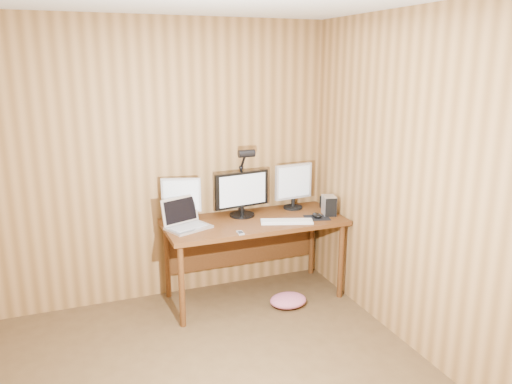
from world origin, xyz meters
TOP-DOWN VIEW (x-y plane):
  - room_shell at (0.00, 0.00)m, footprint 4.00×4.00m
  - desk at (0.93, 1.70)m, footprint 1.60×0.70m
  - monitor_center at (0.87, 1.78)m, footprint 0.53×0.23m
  - monitor_left at (0.32, 1.82)m, footprint 0.34×0.16m
  - monitor_right at (1.41, 1.83)m, footprint 0.39×0.18m
  - laptop at (0.31, 1.65)m, footprint 0.43×0.38m
  - keyboard at (1.17, 1.45)m, footprint 0.48×0.28m
  - mousepad at (1.48, 1.48)m, footprint 0.26×0.23m
  - mouse at (1.48, 1.48)m, footprint 0.08×0.12m
  - hard_drive at (1.63, 1.53)m, footprint 0.15×0.18m
  - phone at (0.69, 1.33)m, footprint 0.05×0.10m
  - speaker at (1.69, 1.76)m, footprint 0.05×0.05m
  - desk_lamp at (0.92, 1.86)m, footprint 0.15×0.21m
  - fabric_pile at (1.15, 1.35)m, footprint 0.39×0.34m

SIDE VIEW (x-z plane):
  - fabric_pile at x=1.15m, z-range 0.00..0.11m
  - desk at x=0.93m, z-range 0.25..1.00m
  - mousepad at x=1.48m, z-range 0.75..0.75m
  - phone at x=0.69m, z-range 0.75..0.76m
  - keyboard at x=1.17m, z-range 0.75..0.77m
  - mouse at x=1.48m, z-range 0.75..0.79m
  - speaker at x=1.69m, z-range 0.75..0.86m
  - laptop at x=0.31m, z-range 0.69..0.94m
  - hard_drive at x=1.63m, z-range 0.75..0.93m
  - monitor_left at x=0.32m, z-range 0.76..1.16m
  - monitor_center at x=0.87m, z-range 0.76..1.17m
  - monitor_right at x=1.41m, z-range 0.77..1.20m
  - desk_lamp at x=0.92m, z-range 0.83..1.48m
  - room_shell at x=0.00m, z-range -0.75..3.25m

